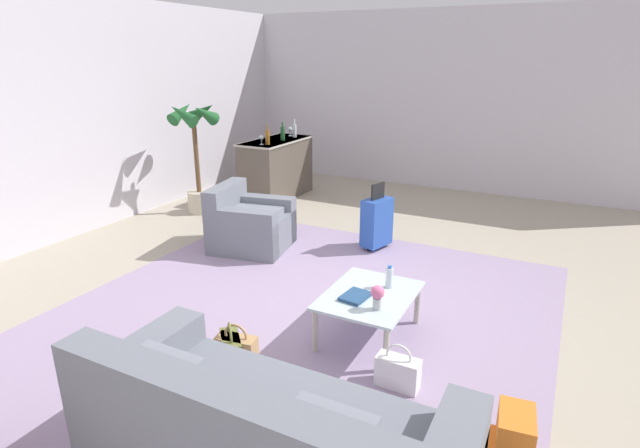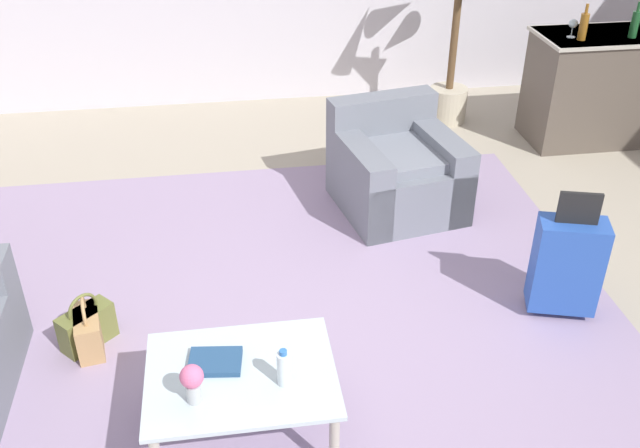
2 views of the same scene
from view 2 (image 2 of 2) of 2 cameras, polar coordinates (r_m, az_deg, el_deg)
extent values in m
plane|color=#A89E89|center=(4.19, -0.84, -10.64)|extent=(12.00, 12.00, 0.00)
cube|color=#9984A3|center=(4.33, -9.22, -9.49)|extent=(5.20, 4.40, 0.01)
cube|color=slate|center=(5.50, 6.20, 3.28)|extent=(1.00, 1.03, 0.44)
cube|color=slate|center=(5.70, 4.87, 6.46)|extent=(0.87, 0.35, 0.80)
cube|color=slate|center=(5.60, 9.29, 4.50)|extent=(0.36, 0.91, 0.60)
cube|color=slate|center=(5.35, 3.08, 3.51)|extent=(0.36, 0.91, 0.60)
cube|color=gray|center=(5.35, 6.59, 5.49)|extent=(0.72, 0.73, 0.08)
cube|color=silver|center=(3.54, -6.34, -11.89)|extent=(0.92, 0.71, 0.02)
cylinder|color=#ADA899|center=(3.92, -12.50, -11.38)|extent=(0.05, 0.05, 0.38)
cylinder|color=#ADA899|center=(3.92, -0.34, -10.44)|extent=(0.05, 0.05, 0.38)
cylinder|color=#ADA899|center=(3.50, 1.16, -17.13)|extent=(0.05, 0.05, 0.38)
cylinder|color=silver|center=(3.40, -2.92, -11.51)|extent=(0.06, 0.06, 0.18)
cylinder|color=#2D6BBC|center=(3.33, -2.97, -10.23)|extent=(0.04, 0.04, 0.02)
cube|color=navy|center=(3.58, -8.39, -10.84)|extent=(0.28, 0.22, 0.03)
cylinder|color=#B2B7BC|center=(3.39, -10.07, -13.13)|extent=(0.07, 0.07, 0.10)
sphere|color=#DB6693|center=(3.33, -10.23, -11.91)|extent=(0.11, 0.11, 0.11)
cube|color=brown|center=(7.06, 22.17, 10.11)|extent=(1.41, 0.63, 0.99)
cube|color=#ADA899|center=(6.92, 22.98, 13.76)|extent=(1.45, 0.67, 0.03)
cylinder|color=silver|center=(6.63, 19.43, 13.93)|extent=(0.07, 0.07, 0.01)
cylinder|color=silver|center=(6.62, 19.49, 14.28)|extent=(0.01, 0.01, 0.08)
sphere|color=silver|center=(6.60, 19.60, 14.86)|extent=(0.08, 0.08, 0.08)
cylinder|color=brown|center=(6.56, 20.32, 14.58)|extent=(0.07, 0.07, 0.22)
cylinder|color=brown|center=(6.53, 20.57, 15.82)|extent=(0.03, 0.03, 0.08)
cylinder|color=#194C23|center=(6.79, 23.86, 14.39)|extent=(0.07, 0.07, 0.22)
cylinder|color=#194C23|center=(6.75, 24.15, 15.59)|extent=(0.03, 0.03, 0.08)
cube|color=#2851AD|center=(4.56, 19.12, -3.12)|extent=(0.45, 0.32, 0.60)
cube|color=black|center=(4.36, 20.03, 1.20)|extent=(0.24, 0.09, 0.20)
cylinder|color=black|center=(4.72, 16.77, -6.26)|extent=(0.03, 0.05, 0.05)
cylinder|color=black|center=(4.78, 20.09, -6.43)|extent=(0.03, 0.05, 0.05)
cube|color=tan|center=(4.39, -18.00, -8.23)|extent=(0.19, 0.34, 0.24)
torus|color=tan|center=(4.30, -18.31, -6.79)|extent=(0.05, 0.20, 0.20)
cube|color=olive|center=(4.42, -18.13, -7.88)|extent=(0.33, 0.32, 0.24)
torus|color=olive|center=(4.34, -18.43, -6.45)|extent=(0.16, 0.15, 0.20)
cylinder|color=#BCB299|center=(7.16, 10.18, 9.42)|extent=(0.36, 0.36, 0.33)
cylinder|color=brown|center=(6.93, 10.74, 14.81)|extent=(0.07, 0.07, 1.08)
camera|label=1|loc=(3.81, -77.42, -1.13)|focal=28.00mm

